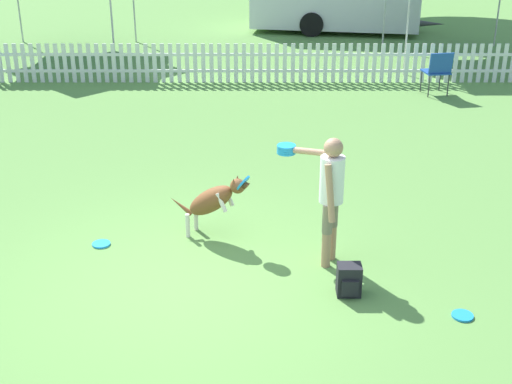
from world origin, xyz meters
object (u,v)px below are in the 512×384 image
Objects in this scene: handler_person at (326,186)px; folding_chair_center at (436,69)px; frisbee_near_handler at (100,244)px; leaping_dog at (212,200)px; backpack_on_grass at (347,280)px; frisbee_near_dog at (461,315)px.

folding_chair_center is at bearing 1.58° from handler_person.
handler_person is 7.68m from folding_chair_center.
frisbee_near_handler is at bearing 105.97° from handler_person.
leaping_dog is 3.03× the size of backpack_on_grass.
handler_person is 1.44× the size of leaping_dog.
backpack_on_grass is (2.95, -1.15, 0.17)m from frisbee_near_handler.
backpack_on_grass is (0.19, -0.75, -0.80)m from handler_person.
frisbee_near_handler is 1.00× the size of frisbee_near_dog.
frisbee_near_dog is at bearing 80.74° from leaping_dog.
leaping_dog is at bearing 139.09° from backpack_on_grass.
frisbee_near_dog is (1.33, -1.18, -0.97)m from handler_person.
folding_chair_center reaches higher than frisbee_near_dog.
frisbee_near_handler is 0.24× the size of folding_chair_center.
leaping_dog is at bearing 90.52° from handler_person.
backpack_on_grass reaches higher than frisbee_near_handler.
leaping_dog is at bearing 7.90° from frisbee_near_handler.
handler_person is 1.68× the size of folding_chair_center.
folding_chair_center is at bearing 170.63° from leaping_dog.
leaping_dog reaches higher than folding_chair_center.
handler_person reaches higher than frisbee_near_dog.
handler_person is 2.03m from frisbee_near_dog.
leaping_dog is at bearing 146.49° from frisbee_near_dog.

